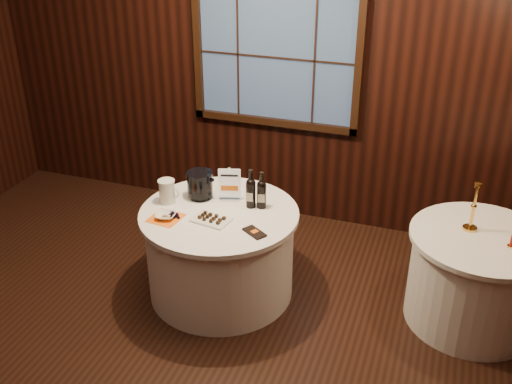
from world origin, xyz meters
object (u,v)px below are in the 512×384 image
at_px(brass_candlestick, 473,213).
at_px(red_candle, 512,239).
at_px(chocolate_box, 254,232).
at_px(grape_bunch, 175,214).
at_px(ice_bucket, 200,184).
at_px(cracker_bowl, 166,216).
at_px(glass_pitcher, 167,191).
at_px(port_bottle_right, 262,192).
at_px(side_table, 475,278).
at_px(main_table, 220,252).
at_px(port_bottle_left, 251,191).
at_px(sign_stand, 230,189).
at_px(chocolate_plate, 211,219).

height_order(brass_candlestick, red_candle, brass_candlestick).
bearing_deg(chocolate_box, grape_bunch, -149.16).
xyz_separation_m(ice_bucket, brass_candlestick, (2.14, 0.20, 0.02)).
distance_m(ice_bucket, cracker_bowl, 0.44).
height_order(ice_bucket, chocolate_box, ice_bucket).
relative_size(glass_pitcher, brass_candlestick, 0.51).
distance_m(port_bottle_right, brass_candlestick, 1.61).
bearing_deg(grape_bunch, side_table, 11.92).
bearing_deg(brass_candlestick, grape_bunch, -165.77).
bearing_deg(cracker_bowl, side_table, 12.77).
bearing_deg(cracker_bowl, brass_candlestick, 15.04).
height_order(grape_bunch, cracker_bowl, cracker_bowl).
bearing_deg(brass_candlestick, side_table, -34.54).
xyz_separation_m(side_table, chocolate_box, (-1.62, -0.52, 0.39)).
relative_size(main_table, grape_bunch, 7.58).
height_order(main_table, chocolate_box, chocolate_box).
distance_m(main_table, side_table, 2.02).
distance_m(port_bottle_left, port_bottle_right, 0.09).
xyz_separation_m(main_table, cracker_bowl, (-0.35, -0.23, 0.41)).
xyz_separation_m(sign_stand, glass_pitcher, (-0.46, -0.21, 0.00)).
relative_size(sign_stand, port_bottle_left, 0.89).
xyz_separation_m(grape_bunch, cracker_bowl, (-0.06, -0.05, 0.00)).
bearing_deg(glass_pitcher, ice_bucket, 42.73).
distance_m(port_bottle_right, chocolate_plate, 0.46).
height_order(port_bottle_right, cracker_bowl, port_bottle_right).
relative_size(sign_stand, cracker_bowl, 1.86).
bearing_deg(chocolate_plate, side_table, 12.78).
bearing_deg(port_bottle_left, main_table, -146.03).
xyz_separation_m(chocolate_box, cracker_bowl, (-0.73, -0.02, 0.02)).
bearing_deg(side_table, port_bottle_right, -176.00).
distance_m(side_table, sign_stand, 2.05).
relative_size(chocolate_plate, brass_candlestick, 0.81).
height_order(main_table, port_bottle_left, port_bottle_left).
bearing_deg(grape_bunch, chocolate_box, -2.86).
distance_m(main_table, sign_stand, 0.53).
relative_size(port_bottle_right, chocolate_box, 1.65).
bearing_deg(side_table, chocolate_plate, -167.22).
bearing_deg(glass_pitcher, sign_stand, 30.08).
xyz_separation_m(chocolate_box, red_candle, (1.80, 0.43, 0.06)).
bearing_deg(grape_bunch, main_table, 32.01).
distance_m(chocolate_plate, chocolate_box, 0.38).
relative_size(chocolate_box, red_candle, 1.08).
height_order(port_bottle_right, brass_candlestick, brass_candlestick).
distance_m(ice_bucket, red_candle, 2.42).
height_order(side_table, sign_stand, sign_stand).
xyz_separation_m(cracker_bowl, red_candle, (2.53, 0.44, 0.05)).
height_order(sign_stand, chocolate_box, sign_stand).
xyz_separation_m(main_table, chocolate_plate, (-0.00, -0.15, 0.40)).
distance_m(sign_stand, port_bottle_left, 0.22).
bearing_deg(cracker_bowl, chocolate_plate, 12.72).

